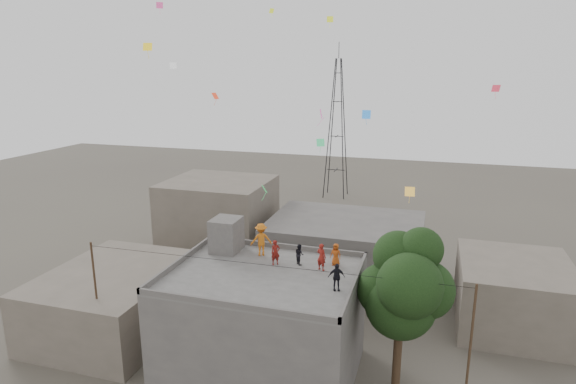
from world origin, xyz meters
name	(u,v)px	position (x,y,z in m)	size (l,w,h in m)	color
ground	(264,374)	(0.00, 0.00, 0.00)	(140.00, 140.00, 0.00)	#4B453E
main_building	(263,326)	(0.00, 0.00, 3.05)	(10.00, 8.00, 6.10)	#524F4C
parapet	(262,271)	(0.00, 0.00, 6.25)	(10.00, 8.00, 0.30)	#524F4C
stair_head_box	(226,235)	(-3.20, 2.60, 7.10)	(1.60, 1.80, 2.00)	#524F4C
neighbor_west	(116,300)	(-11.00, 2.00, 2.00)	(8.00, 10.00, 4.00)	#5F564B
neighbor_north	(345,250)	(2.00, 14.00, 2.50)	(12.00, 9.00, 5.00)	#524F4C
neighbor_northwest	(219,218)	(-10.00, 16.00, 3.50)	(9.00, 8.00, 7.00)	#5F564B
neighbor_east	(513,294)	(14.00, 10.00, 2.20)	(7.00, 8.00, 4.40)	#5F564B
tree	(405,287)	(7.37, 0.60, 6.10)	(4.90, 4.60, 9.10)	black
utility_line	(264,326)	(0.50, -1.25, 3.83)	(20.12, 0.62, 7.40)	black
transmission_tower	(337,129)	(-4.00, 40.00, 9.07)	(2.97, 2.97, 20.01)	black
person_red_adult	(321,257)	(2.87, 1.44, 6.85)	(0.55, 0.36, 1.51)	maroon
person_orange_child	(336,254)	(3.48, 2.33, 6.73)	(0.61, 0.40, 1.25)	#AE4713
person_dark_child	(299,254)	(1.51, 1.89, 6.68)	(0.56, 0.44, 1.16)	black
person_dark_adult	(336,277)	(4.13, -0.74, 6.80)	(0.82, 0.34, 1.40)	black
person_orange_adult	(261,239)	(-0.97, 2.53, 7.06)	(1.25, 0.72, 1.93)	#CA6817
person_red_child	(275,253)	(0.26, 1.45, 6.80)	(0.51, 0.34, 1.41)	maroon
kites	(310,81)	(0.52, 7.63, 15.94)	(22.40, 17.66, 12.93)	red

